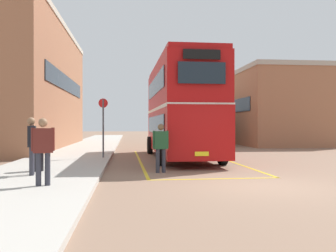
{
  "coord_description": "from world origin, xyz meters",
  "views": [
    {
      "loc": [
        -3.63,
        -10.01,
        1.71
      ],
      "look_at": [
        -1.29,
        12.01,
        1.61
      ],
      "focal_mm": 39.73,
      "sensor_mm": 36.0,
      "label": 1
    }
  ],
  "objects": [
    {
      "name": "ground_plane",
      "position": [
        0.0,
        14.4,
        0.0
      ],
      "size": [
        135.6,
        135.6,
        0.0
      ],
      "primitive_type": "plane",
      "color": "#846651"
    },
    {
      "name": "sidewalk_left",
      "position": [
        -6.5,
        16.8,
        0.07
      ],
      "size": [
        4.0,
        57.6,
        0.14
      ],
      "primitive_type": "cube",
      "color": "#B2ADA3",
      "rests_on": "ground"
    },
    {
      "name": "brick_building_left",
      "position": [
        -10.76,
        17.53,
        4.42
      ],
      "size": [
        5.46,
        18.89,
        8.83
      ],
      "color": "#9E6647",
      "rests_on": "ground"
    },
    {
      "name": "depot_building_right",
      "position": [
        9.19,
        22.09,
        3.17
      ],
      "size": [
        7.5,
        13.24,
        6.34
      ],
      "color": "#9E6647",
      "rests_on": "ground"
    },
    {
      "name": "double_decker_bus",
      "position": [
        -1.04,
        8.44,
        2.51
      ],
      "size": [
        3.01,
        10.21,
        4.75
      ],
      "color": "black",
      "rests_on": "ground"
    },
    {
      "name": "single_deck_bus",
      "position": [
        2.25,
        22.51,
        1.64
      ],
      "size": [
        3.57,
        10.22,
        3.02
      ],
      "color": "black",
      "rests_on": "ground"
    },
    {
      "name": "pedestrian_boarding",
      "position": [
        -2.5,
        3.07,
        1.0
      ],
      "size": [
        0.57,
        0.31,
        1.73
      ],
      "color": "#2D2D38",
      "rests_on": "ground"
    },
    {
      "name": "pedestrian_waiting_near",
      "position": [
        -6.62,
        1.87,
        1.19
      ],
      "size": [
        0.3,
        0.59,
        1.79
      ],
      "color": "#2D2D38",
      "rests_on": "sidewalk_left"
    },
    {
      "name": "pedestrian_waiting_far",
      "position": [
        -5.81,
        -0.22,
        1.15
      ],
      "size": [
        0.57,
        0.33,
        1.73
      ],
      "color": "#2D2D38",
      "rests_on": "sidewalk_left"
    },
    {
      "name": "litter_bin",
      "position": [
        -6.69,
        2.86,
        0.6
      ],
      "size": [
        0.43,
        0.43,
        0.91
      ],
      "color": "black",
      "rests_on": "sidewalk_left"
    },
    {
      "name": "bus_stop_sign",
      "position": [
        -4.83,
        7.86,
        1.82
      ],
      "size": [
        0.44,
        0.08,
        2.8
      ],
      "color": "#4C4C51",
      "rests_on": "sidewalk_left"
    },
    {
      "name": "bay_marking_yellow",
      "position": [
        -1.02,
        6.53,
        0.0
      ],
      "size": [
        4.45,
        12.22,
        0.01
      ],
      "color": "gold",
      "rests_on": "ground"
    }
  ]
}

